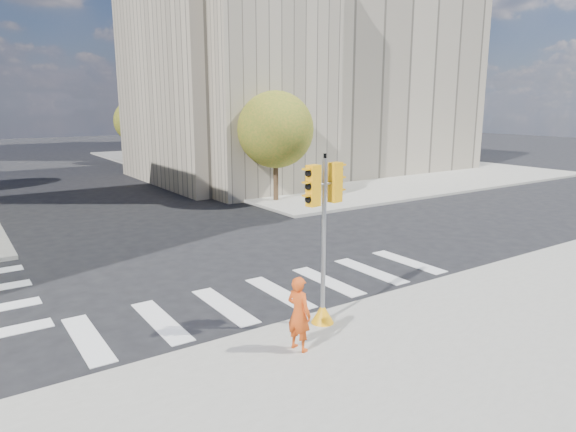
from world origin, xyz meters
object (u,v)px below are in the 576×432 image
(lamp_near, at_px, (247,118))
(photographer, at_px, (299,314))
(lamp_far, at_px, (164,114))
(traffic_signal, at_px, (323,254))

(lamp_near, relative_size, photographer, 4.84)
(lamp_far, bearing_deg, lamp_near, -90.00)
(lamp_far, xyz_separation_m, traffic_signal, (-8.52, -32.61, -2.68))
(lamp_far, bearing_deg, photographer, -106.38)
(lamp_far, distance_m, photographer, 35.05)
(lamp_near, xyz_separation_m, traffic_signal, (-8.52, -18.61, -2.68))
(photographer, bearing_deg, lamp_far, -31.16)
(traffic_signal, height_order, photographer, traffic_signal)
(lamp_near, distance_m, lamp_far, 14.00)
(lamp_near, height_order, lamp_far, same)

